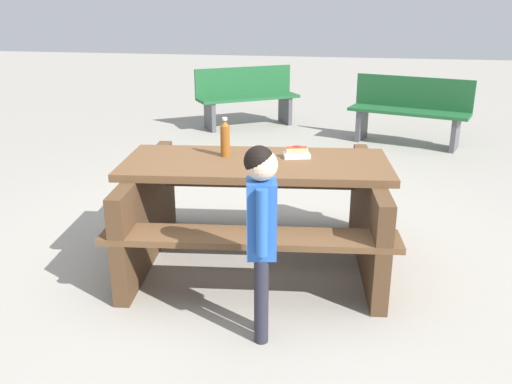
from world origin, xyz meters
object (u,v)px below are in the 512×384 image
object	(u,v)px
soda_bottle	(225,138)
park_bench_mid	(247,96)
park_bench_near	(410,109)
hotdog_tray	(297,153)
picnic_table	(256,203)
child_in_coat	(261,220)

from	to	relation	value
soda_bottle	park_bench_mid	bearing A→B (deg)	99.68
park_bench_mid	park_bench_near	bearing A→B (deg)	-15.99
park_bench_near	hotdog_tray	bearing A→B (deg)	-106.26
picnic_table	park_bench_near	bearing A→B (deg)	70.65
picnic_table	park_bench_mid	world-z (taller)	park_bench_mid
soda_bottle	child_in_coat	bearing A→B (deg)	-66.44
soda_bottle	park_bench_near	world-z (taller)	soda_bottle
hotdog_tray	park_bench_mid	world-z (taller)	park_bench_mid
hotdog_tray	park_bench_near	distance (m)	3.76
soda_bottle	park_bench_near	size ratio (longest dim) A/B	0.18
soda_bottle	child_in_coat	world-z (taller)	child_in_coat
child_in_coat	park_bench_mid	xyz separation A→B (m)	(-1.17, 5.29, -0.25)
hotdog_tray	child_in_coat	distance (m)	1.05
hotdog_tray	park_bench_mid	xyz separation A→B (m)	(-1.23, 4.24, -0.33)
park_bench_near	park_bench_mid	world-z (taller)	same
soda_bottle	child_in_coat	distance (m)	1.09
soda_bottle	park_bench_mid	distance (m)	4.38
hotdog_tray	park_bench_mid	size ratio (longest dim) A/B	0.14
child_in_coat	soda_bottle	bearing A→B (deg)	113.56
picnic_table	park_bench_mid	bearing A→B (deg)	102.44
soda_bottle	park_bench_mid	size ratio (longest dim) A/B	0.19
soda_bottle	hotdog_tray	xyz separation A→B (m)	(0.49, 0.06, -0.10)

